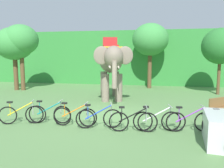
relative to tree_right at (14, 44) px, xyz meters
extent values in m
plane|color=#567F47|center=(8.11, -6.01, -3.48)|extent=(80.00, 80.00, 0.00)
cube|color=#338438|center=(8.11, 7.38, -1.08)|extent=(36.00, 6.00, 4.81)
cylinder|color=brown|center=(0.00, 0.00, -2.28)|extent=(0.33, 0.33, 2.41)
ellipsoid|color=#3D8E42|center=(0.00, 0.00, 0.03)|extent=(2.81, 2.81, 2.44)
cylinder|color=brown|center=(0.56, 0.01, -2.10)|extent=(0.32, 0.32, 2.77)
ellipsoid|color=#3D8E42|center=(0.56, 0.01, 0.31)|extent=(2.57, 2.57, 2.26)
cylinder|color=brown|center=(10.03, 2.89, -2.11)|extent=(0.32, 0.32, 2.74)
ellipsoid|color=#3D8E42|center=(10.03, 2.89, 0.40)|extent=(2.84, 2.84, 2.55)
cylinder|color=brown|center=(14.70, 0.78, -2.39)|extent=(0.21, 0.21, 2.18)
ellipsoid|color=#28702D|center=(14.70, 0.78, -0.22)|extent=(2.44, 2.44, 2.40)
ellipsoid|color=gray|center=(7.80, -2.01, -1.13)|extent=(2.12, 3.17, 1.50)
cylinder|color=gray|center=(8.41, -2.78, -2.68)|extent=(0.44, 0.44, 1.60)
cylinder|color=gray|center=(7.67, -2.98, -2.68)|extent=(0.44, 0.44, 1.60)
cylinder|color=gray|center=(7.94, -1.04, -2.68)|extent=(0.44, 0.44, 1.60)
cylinder|color=gray|center=(7.19, -1.25, -2.68)|extent=(0.44, 0.44, 1.60)
ellipsoid|color=gray|center=(8.34, -3.94, -0.88)|extent=(1.26, 1.33, 1.10)
ellipsoid|color=gray|center=(8.89, -3.63, -0.83)|extent=(0.85, 0.38, 0.96)
ellipsoid|color=gray|center=(7.70, -3.96, -0.83)|extent=(0.85, 0.38, 0.96)
cylinder|color=gray|center=(8.46, -4.37, -1.78)|extent=(0.26, 0.26, 1.40)
cone|color=beige|center=(8.66, -4.27, -1.43)|extent=(0.27, 0.57, 0.21)
cone|color=beige|center=(8.23, -4.38, -1.43)|extent=(0.27, 0.57, 0.21)
cube|color=gold|center=(7.78, -1.92, -0.35)|extent=(1.63, 1.61, 0.08)
cube|color=#B22323|center=(7.78, -1.92, -0.26)|extent=(1.16, 1.30, 0.10)
cube|color=#B22323|center=(7.64, -1.43, 0.02)|extent=(0.89, 0.34, 0.56)
cylinder|color=gray|center=(7.43, -0.64, -1.58)|extent=(0.08, 0.08, 0.90)
torus|color=black|center=(4.90, -7.90, -3.13)|extent=(0.69, 0.26, 0.71)
torus|color=black|center=(5.85, -7.60, -3.13)|extent=(0.69, 0.26, 0.71)
cylinder|color=yellow|center=(5.35, -7.76, -2.88)|extent=(0.94, 0.34, 0.54)
cylinder|color=yellow|center=(4.99, -7.87, -2.87)|extent=(0.03, 0.03, 0.52)
cube|color=black|center=(4.99, -7.87, -2.61)|extent=(0.22, 0.16, 0.06)
cylinder|color=#9E9EA3|center=(5.80, -7.61, -2.85)|extent=(0.03, 0.03, 0.55)
cylinder|color=#9E9EA3|center=(5.80, -7.61, -2.58)|extent=(0.19, 0.51, 0.03)
torus|color=black|center=(5.93, -7.52, -3.13)|extent=(0.71, 0.14, 0.71)
torus|color=black|center=(6.92, -7.39, -3.13)|extent=(0.71, 0.14, 0.71)
cylinder|color=teal|center=(6.40, -7.46, -2.88)|extent=(0.97, 0.16, 0.54)
cylinder|color=teal|center=(6.03, -7.50, -2.87)|extent=(0.03, 0.03, 0.52)
cube|color=black|center=(6.03, -7.50, -2.61)|extent=(0.21, 0.12, 0.06)
cylinder|color=#9E9EA3|center=(6.87, -7.40, -2.85)|extent=(0.03, 0.03, 0.55)
cylinder|color=#9E9EA3|center=(6.87, -7.40, -2.58)|extent=(0.10, 0.52, 0.03)
torus|color=black|center=(7.03, -7.64, -3.13)|extent=(0.71, 0.08, 0.71)
torus|color=black|center=(8.03, -7.60, -3.13)|extent=(0.71, 0.08, 0.71)
cylinder|color=orange|center=(7.50, -7.62, -2.88)|extent=(0.97, 0.09, 0.54)
cylinder|color=orange|center=(7.13, -7.64, -2.87)|extent=(0.03, 0.03, 0.52)
cube|color=black|center=(7.13, -7.64, -2.61)|extent=(0.20, 0.11, 0.06)
cylinder|color=#9E9EA3|center=(7.98, -7.60, -2.85)|extent=(0.03, 0.03, 0.55)
cylinder|color=#9E9EA3|center=(7.98, -7.60, -2.58)|extent=(0.05, 0.52, 0.03)
torus|color=black|center=(8.00, -7.81, -3.13)|extent=(0.70, 0.23, 0.71)
torus|color=black|center=(8.96, -7.55, -3.13)|extent=(0.70, 0.23, 0.71)
cylinder|color=blue|center=(8.46, -7.69, -2.88)|extent=(0.95, 0.29, 0.54)
cylinder|color=blue|center=(8.09, -7.78, -2.87)|extent=(0.03, 0.03, 0.52)
cube|color=black|center=(8.09, -7.78, -2.61)|extent=(0.22, 0.15, 0.06)
cylinder|color=#9E9EA3|center=(8.92, -7.57, -2.85)|extent=(0.03, 0.03, 0.55)
cylinder|color=#9E9EA3|center=(8.92, -7.57, -2.58)|extent=(0.16, 0.51, 0.03)
torus|color=black|center=(9.25, -7.90, -3.13)|extent=(0.71, 0.14, 0.71)
torus|color=black|center=(10.25, -7.78, -3.13)|extent=(0.71, 0.14, 0.71)
cylinder|color=black|center=(9.72, -7.84, -2.88)|extent=(0.97, 0.16, 0.54)
cylinder|color=black|center=(9.35, -7.89, -2.87)|extent=(0.03, 0.03, 0.52)
cube|color=black|center=(9.35, -7.89, -2.61)|extent=(0.21, 0.12, 0.06)
cylinder|color=#9E9EA3|center=(10.20, -7.79, -2.85)|extent=(0.03, 0.03, 0.55)
cylinder|color=#9E9EA3|center=(10.20, -7.79, -2.58)|extent=(0.09, 0.52, 0.03)
torus|color=black|center=(10.08, -7.69, -3.13)|extent=(0.71, 0.19, 0.71)
torus|color=black|center=(11.06, -7.49, -3.13)|extent=(0.71, 0.19, 0.71)
cylinder|color=silver|center=(10.54, -7.60, -2.88)|extent=(0.96, 0.24, 0.54)
cylinder|color=silver|center=(10.18, -7.67, -2.87)|extent=(0.03, 0.03, 0.52)
cube|color=black|center=(10.18, -7.67, -2.61)|extent=(0.22, 0.14, 0.06)
cylinder|color=#9E9EA3|center=(11.01, -7.50, -2.85)|extent=(0.03, 0.03, 0.55)
cylinder|color=#9E9EA3|center=(11.01, -7.50, -2.58)|extent=(0.14, 0.52, 0.03)
torus|color=black|center=(11.21, -7.55, -3.13)|extent=(0.71, 0.19, 0.71)
torus|color=black|center=(12.19, -7.35, -3.13)|extent=(0.71, 0.19, 0.71)
cylinder|color=purple|center=(11.68, -7.46, -2.88)|extent=(0.96, 0.24, 0.54)
cylinder|color=purple|center=(11.31, -7.53, -2.87)|extent=(0.03, 0.03, 0.52)
cube|color=black|center=(11.31, -7.53, -2.61)|extent=(0.22, 0.14, 0.06)
cylinder|color=#9E9EA3|center=(12.14, -7.36, -2.85)|extent=(0.03, 0.03, 0.55)
cylinder|color=#9E9EA3|center=(12.14, -7.36, -2.58)|extent=(0.14, 0.52, 0.03)
torus|color=black|center=(12.38, -7.68, -3.13)|extent=(0.71, 0.15, 0.71)
cylinder|color=pink|center=(12.48, -7.66, -2.87)|extent=(0.03, 0.03, 0.52)
cube|color=black|center=(12.48, -7.66, -2.61)|extent=(0.21, 0.13, 0.06)
cube|color=brown|center=(13.28, -5.31, -2.79)|extent=(1.21, 0.98, 0.40)
cube|color=brown|center=(12.92, -5.82, -3.26)|extent=(0.29, 0.33, 0.45)
camera|label=1|loc=(10.46, -15.46, -0.80)|focal=36.10mm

